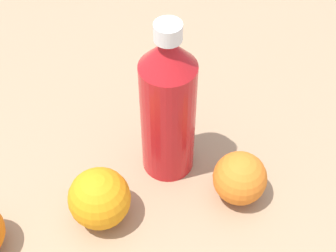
{
  "coord_description": "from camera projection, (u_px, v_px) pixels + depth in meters",
  "views": [
    {
      "loc": [
        -0.44,
        0.1,
        0.6
      ],
      "look_at": [
        0.02,
        0.05,
        0.08
      ],
      "focal_mm": 54.51,
      "sensor_mm": 36.0,
      "label": 1
    }
  ],
  "objects": [
    {
      "name": "ground_plane",
      "position": [
        200.0,
        169.0,
        0.75
      ],
      "size": [
        2.4,
        2.4,
        0.0
      ],
      "primitive_type": "plane",
      "color": "#9E7F60"
    },
    {
      "name": "water_bottle",
      "position": [
        168.0,
        107.0,
        0.67
      ],
      "size": [
        0.08,
        0.08,
        0.25
      ],
      "rotation": [
        0.0,
        0.0,
        3.96
      ],
      "color": "red",
      "rests_on": "ground_plane"
    },
    {
      "name": "orange_0",
      "position": [
        99.0,
        198.0,
        0.67
      ],
      "size": [
        0.08,
        0.08,
        0.08
      ],
      "primitive_type": "sphere",
      "color": "orange",
      "rests_on": "ground_plane"
    },
    {
      "name": "orange_1",
      "position": [
        240.0,
        178.0,
        0.7
      ],
      "size": [
        0.07,
        0.07,
        0.07
      ],
      "primitive_type": "sphere",
      "color": "orange",
      "rests_on": "ground_plane"
    }
  ]
}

